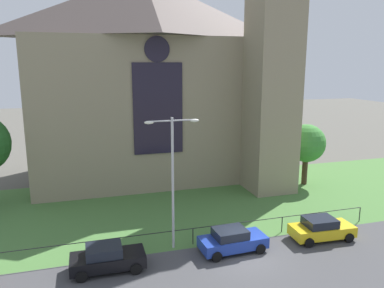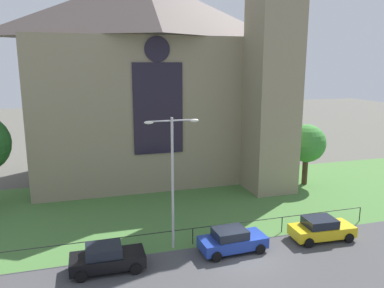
{
  "view_description": "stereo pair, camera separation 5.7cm",
  "coord_description": "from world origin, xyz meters",
  "px_view_note": "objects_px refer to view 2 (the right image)",
  "views": [
    {
      "loc": [
        -9.25,
        -19.61,
        11.61
      ],
      "look_at": [
        -1.05,
        8.0,
        5.51
      ],
      "focal_mm": 35.66,
      "sensor_mm": 36.0,
      "label": 1
    },
    {
      "loc": [
        -9.19,
        -19.63,
        11.61
      ],
      "look_at": [
        -1.05,
        8.0,
        5.51
      ],
      "focal_mm": 35.66,
      "sensor_mm": 36.0,
      "label": 2
    }
  ],
  "objects_px": {
    "parked_car_yellow": "(321,229)",
    "tree_right_far": "(307,144)",
    "parked_car_black": "(107,258)",
    "church_building": "(154,77)",
    "parked_car_blue": "(232,240)",
    "streetlamp_near": "(172,167)"
  },
  "relations": [
    {
      "from": "tree_right_far",
      "to": "parked_car_black",
      "type": "height_order",
      "value": "tree_right_far"
    },
    {
      "from": "church_building",
      "to": "parked_car_black",
      "type": "relative_size",
      "value": 6.15
    },
    {
      "from": "streetlamp_near",
      "to": "parked_car_yellow",
      "type": "bearing_deg",
      "value": -9.4
    },
    {
      "from": "church_building",
      "to": "streetlamp_near",
      "type": "relative_size",
      "value": 3.08
    },
    {
      "from": "church_building",
      "to": "tree_right_far",
      "type": "height_order",
      "value": "church_building"
    },
    {
      "from": "tree_right_far",
      "to": "parked_car_black",
      "type": "relative_size",
      "value": 1.4
    },
    {
      "from": "church_building",
      "to": "parked_car_blue",
      "type": "height_order",
      "value": "church_building"
    },
    {
      "from": "tree_right_far",
      "to": "parked_car_blue",
      "type": "height_order",
      "value": "tree_right_far"
    },
    {
      "from": "parked_car_blue",
      "to": "parked_car_yellow",
      "type": "relative_size",
      "value": 1.0
    },
    {
      "from": "tree_right_far",
      "to": "parked_car_blue",
      "type": "relative_size",
      "value": 1.38
    },
    {
      "from": "streetlamp_near",
      "to": "parked_car_yellow",
      "type": "height_order",
      "value": "streetlamp_near"
    },
    {
      "from": "streetlamp_near",
      "to": "parked_car_black",
      "type": "bearing_deg",
      "value": -159.85
    },
    {
      "from": "streetlamp_near",
      "to": "parked_car_blue",
      "type": "bearing_deg",
      "value": -23.82
    },
    {
      "from": "parked_car_black",
      "to": "parked_car_blue",
      "type": "height_order",
      "value": "same"
    },
    {
      "from": "parked_car_blue",
      "to": "parked_car_yellow",
      "type": "height_order",
      "value": "same"
    },
    {
      "from": "parked_car_yellow",
      "to": "tree_right_far",
      "type": "bearing_deg",
      "value": 65.32
    },
    {
      "from": "parked_car_yellow",
      "to": "parked_car_black",
      "type": "bearing_deg",
      "value": -177.46
    },
    {
      "from": "parked_car_black",
      "to": "parked_car_yellow",
      "type": "height_order",
      "value": "same"
    },
    {
      "from": "church_building",
      "to": "tree_right_far",
      "type": "distance_m",
      "value": 16.32
    },
    {
      "from": "streetlamp_near",
      "to": "parked_car_blue",
      "type": "relative_size",
      "value": 1.97
    },
    {
      "from": "church_building",
      "to": "parked_car_blue",
      "type": "bearing_deg",
      "value": -85.75
    },
    {
      "from": "parked_car_black",
      "to": "church_building",
      "type": "bearing_deg",
      "value": 71.11
    }
  ]
}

